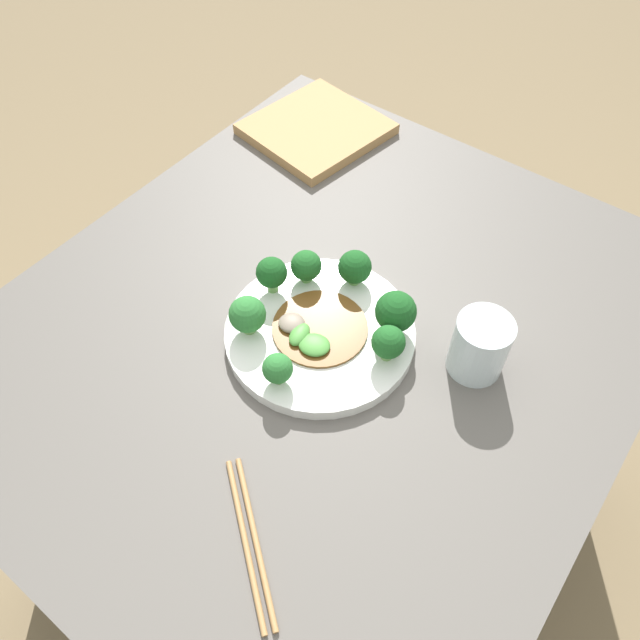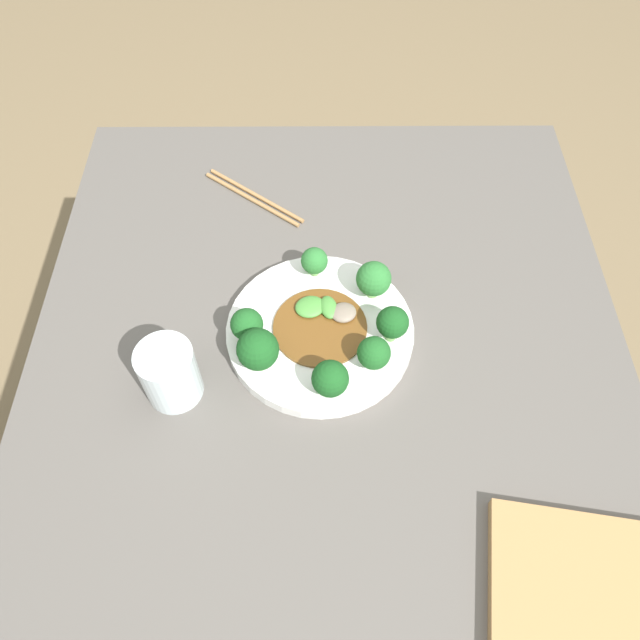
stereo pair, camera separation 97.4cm
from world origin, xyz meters
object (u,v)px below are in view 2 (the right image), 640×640
plate (320,332)px  broccoli_southeast (374,279)px  broccoli_north (247,325)px  broccoli_northwest (258,350)px  chopsticks (254,197)px  cutting_board (589,617)px  drinking_glass (170,373)px  stirfry_center (323,320)px  broccoli_south (392,323)px  broccoli_west (330,379)px  broccoli_east (314,261)px  broccoli_southwest (374,353)px

plate → broccoli_southeast: (0.06, -0.08, 0.04)m
broccoli_north → broccoli_northwest: size_ratio=0.82×
chopsticks → cutting_board: 0.78m
plate → drinking_glass: size_ratio=2.95×
broccoli_northwest → cutting_board: bearing=-130.1°
broccoli_north → stirfry_center: size_ratio=0.42×
broccoli_southeast → plate: bearing=128.3°
broccoli_south → broccoli_northwest: (-0.04, 0.18, 0.00)m
plate → cutting_board: bearing=-142.1°
broccoli_south → broccoli_north: (-0.00, 0.20, -0.00)m
broccoli_northwest → broccoli_west: broccoli_northwest is taller
broccoli_south → broccoli_west: bearing=134.1°
broccoli_south → broccoli_southeast: bearing=15.6°
broccoli_north → broccoli_east: broccoli_north is taller
cutting_board → stirfry_center: bearing=36.7°
broccoli_east → chopsticks: bearing=30.1°
broccoli_southeast → stirfry_center: 0.09m
broccoli_southwest → stirfry_center: bearing=43.1°
broccoli_southeast → broccoli_west: bearing=157.9°
broccoli_southeast → broccoli_east: bearing=65.0°
broccoli_north → broccoli_southeast: bearing=-66.5°
drinking_glass → broccoli_east: bearing=-45.1°
broccoli_east → stirfry_center: 0.09m
plate → broccoli_north: (-0.02, 0.10, 0.04)m
broccoli_south → broccoli_west: size_ratio=1.05×
cutting_board → drinking_glass: bearing=59.6°
chopsticks → broccoli_east: bearing=-149.9°
stirfry_center → chopsticks: bearing=23.3°
broccoli_west → chopsticks: broccoli_west is taller
broccoli_south → broccoli_east: size_ratio=1.22×
broccoli_south → cutting_board: 0.42m
broccoli_east → broccoli_southwest: size_ratio=0.91×
plate → broccoli_west: (-0.10, -0.01, 0.04)m
broccoli_north → plate: bearing=-80.8°
broccoli_south → drinking_glass: (-0.07, 0.30, -0.01)m
stirfry_center → cutting_board: stirfry_center is taller
stirfry_center → broccoli_southwest: bearing=-136.9°
stirfry_center → cutting_board: size_ratio=0.52×
broccoli_north → stirfry_center: broccoli_north is taller
broccoli_southeast → drinking_glass: size_ratio=0.67×
broccoli_south → broccoli_west: 0.12m
stirfry_center → chopsticks: stirfry_center is taller
broccoli_northwest → cutting_board: broccoli_northwest is taller
plate → broccoli_east: bearing=4.4°
plate → drinking_glass: (-0.09, 0.20, 0.04)m
broccoli_north → cutting_board: broccoli_north is taller
broccoli_northwest → broccoli_south: bearing=-76.2°
broccoli_south → broccoli_east: 0.16m
broccoli_east → broccoli_south: bearing=-137.6°
plate → broccoli_west: bearing=-173.3°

